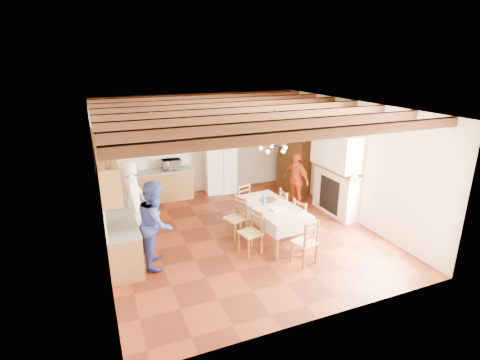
% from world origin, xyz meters
% --- Properties ---
extents(floor, '(6.00, 6.50, 0.02)m').
position_xyz_m(floor, '(0.00, 0.00, -0.01)').
color(floor, '#511E0F').
rests_on(floor, ground).
extents(ceiling, '(6.00, 6.50, 0.02)m').
position_xyz_m(ceiling, '(0.00, 0.00, 3.01)').
color(ceiling, white).
rests_on(ceiling, ground).
extents(wall_back, '(6.00, 0.02, 3.00)m').
position_xyz_m(wall_back, '(0.00, 3.26, 1.50)').
color(wall_back, beige).
rests_on(wall_back, ground).
extents(wall_front, '(6.00, 0.02, 3.00)m').
position_xyz_m(wall_front, '(0.00, -3.26, 1.50)').
color(wall_front, beige).
rests_on(wall_front, ground).
extents(wall_left, '(0.02, 6.50, 3.00)m').
position_xyz_m(wall_left, '(-3.01, 0.00, 1.50)').
color(wall_left, beige).
rests_on(wall_left, ground).
extents(wall_right, '(0.02, 6.50, 3.00)m').
position_xyz_m(wall_right, '(3.01, 0.00, 1.50)').
color(wall_right, beige).
rests_on(wall_right, ground).
extents(ceiling_beams, '(6.00, 6.30, 0.16)m').
position_xyz_m(ceiling_beams, '(0.00, 0.00, 2.91)').
color(ceiling_beams, '#381B0D').
rests_on(ceiling_beams, ground).
extents(lower_cabinets_left, '(0.60, 4.30, 0.86)m').
position_xyz_m(lower_cabinets_left, '(-2.70, 1.05, 0.43)').
color(lower_cabinets_left, brown).
rests_on(lower_cabinets_left, ground).
extents(lower_cabinets_back, '(2.30, 0.60, 0.86)m').
position_xyz_m(lower_cabinets_back, '(-1.55, 2.95, 0.43)').
color(lower_cabinets_back, brown).
rests_on(lower_cabinets_back, ground).
extents(countertop_left, '(0.62, 4.30, 0.04)m').
position_xyz_m(countertop_left, '(-2.70, 1.05, 0.88)').
color(countertop_left, slate).
rests_on(countertop_left, lower_cabinets_left).
extents(countertop_back, '(2.34, 0.62, 0.04)m').
position_xyz_m(countertop_back, '(-1.55, 2.95, 0.88)').
color(countertop_back, slate).
rests_on(countertop_back, lower_cabinets_back).
extents(backsplash_left, '(0.03, 4.30, 0.60)m').
position_xyz_m(backsplash_left, '(-2.98, 1.05, 1.20)').
color(backsplash_left, white).
rests_on(backsplash_left, ground).
extents(backsplash_back, '(2.30, 0.03, 0.60)m').
position_xyz_m(backsplash_back, '(-1.55, 3.23, 1.20)').
color(backsplash_back, white).
rests_on(backsplash_back, ground).
extents(upper_cabinets, '(0.35, 4.20, 0.70)m').
position_xyz_m(upper_cabinets, '(-2.83, 1.05, 1.85)').
color(upper_cabinets, brown).
rests_on(upper_cabinets, ground).
extents(fireplace, '(0.56, 1.60, 2.80)m').
position_xyz_m(fireplace, '(2.72, 0.20, 1.40)').
color(fireplace, beige).
rests_on(fireplace, ground).
extents(wall_picture, '(0.34, 0.03, 0.42)m').
position_xyz_m(wall_picture, '(1.55, 3.23, 1.85)').
color(wall_picture, '#311D17').
rests_on(wall_picture, ground).
extents(refrigerator, '(0.99, 0.85, 1.83)m').
position_xyz_m(refrigerator, '(0.55, 3.03, 0.92)').
color(refrigerator, white).
rests_on(refrigerator, floor).
extents(hutch, '(0.65, 1.29, 2.26)m').
position_xyz_m(hutch, '(2.75, 2.28, 1.13)').
color(hutch, '#36230E').
rests_on(hutch, floor).
extents(dining_table, '(1.11, 1.94, 0.82)m').
position_xyz_m(dining_table, '(0.57, -0.46, 0.73)').
color(dining_table, beige).
rests_on(dining_table, floor).
extents(chandelier, '(0.47, 0.47, 0.03)m').
position_xyz_m(chandelier, '(0.57, -0.46, 2.25)').
color(chandelier, black).
rests_on(chandelier, ground).
extents(chair_left_near, '(0.48, 0.49, 0.96)m').
position_xyz_m(chair_left_near, '(-0.15, -0.87, 0.48)').
color(chair_left_near, brown).
rests_on(chair_left_near, floor).
extents(chair_left_far, '(0.51, 0.53, 0.96)m').
position_xyz_m(chair_left_far, '(-0.17, -0.05, 0.48)').
color(chair_left_far, brown).
rests_on(chair_left_far, floor).
extents(chair_right_near, '(0.48, 0.50, 0.96)m').
position_xyz_m(chair_right_near, '(1.27, -0.73, 0.48)').
color(chair_right_near, brown).
rests_on(chair_right_near, floor).
extents(chair_right_far, '(0.43, 0.45, 0.96)m').
position_xyz_m(chair_right_far, '(1.26, -0.05, 0.48)').
color(chair_right_far, brown).
rests_on(chair_right_far, floor).
extents(chair_end_near, '(0.51, 0.49, 0.96)m').
position_xyz_m(chair_end_near, '(0.70, -1.66, 0.48)').
color(chair_end_near, brown).
rests_on(chair_end_near, floor).
extents(chair_end_far, '(0.53, 0.51, 0.96)m').
position_xyz_m(chair_end_far, '(0.46, 0.62, 0.48)').
color(chair_end_far, brown).
rests_on(chair_end_far, floor).
extents(person_man, '(0.63, 0.80, 1.94)m').
position_xyz_m(person_man, '(-2.32, 0.55, 0.97)').
color(person_man, white).
rests_on(person_man, floor).
extents(person_woman_blue, '(0.86, 0.99, 1.76)m').
position_xyz_m(person_woman_blue, '(-2.05, -0.54, 0.88)').
color(person_woman_blue, '#334099').
rests_on(person_woman_blue, floor).
extents(person_woman_red, '(0.61, 0.97, 1.55)m').
position_xyz_m(person_woman_red, '(2.06, 1.03, 0.77)').
color(person_woman_red, '#B83A16').
rests_on(person_woman_red, floor).
extents(microwave, '(0.53, 0.37, 0.28)m').
position_xyz_m(microwave, '(-0.94, 2.95, 1.04)').
color(microwave, silver).
rests_on(microwave, countertop_back).
extents(fridge_vase, '(0.32, 0.32, 0.30)m').
position_xyz_m(fridge_vase, '(0.51, 3.03, 1.98)').
color(fridge_vase, '#36230E').
rests_on(fridge_vase, refrigerator).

